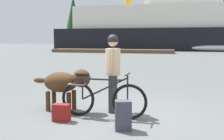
% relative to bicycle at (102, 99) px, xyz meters
% --- Properties ---
extents(ground_plane, '(160.00, 160.00, 0.00)m').
position_rel_bicycle_xyz_m(ground_plane, '(0.33, 0.18, -0.38)').
color(ground_plane, '#595B5B').
extents(bicycle, '(1.78, 0.44, 0.91)m').
position_rel_bicycle_xyz_m(bicycle, '(0.00, 0.00, 0.00)').
color(bicycle, black).
rests_on(bicycle, ground_plane).
extents(person_cyclist, '(0.32, 0.53, 1.67)m').
position_rel_bicycle_xyz_m(person_cyclist, '(0.09, 0.49, 0.62)').
color(person_cyclist, '#333338').
rests_on(person_cyclist, ground_plane).
extents(dog, '(1.34, 0.52, 0.93)m').
position_rel_bicycle_xyz_m(dog, '(-0.94, 0.32, 0.24)').
color(dog, '#472D19').
rests_on(dog, ground_plane).
extents(backpack, '(0.32, 0.27, 0.52)m').
position_rel_bicycle_xyz_m(backpack, '(0.57, -0.66, -0.12)').
color(backpack, '#3F3F4C').
rests_on(backpack, ground_plane).
extents(handbag_pannier, '(0.33, 0.19, 0.33)m').
position_rel_bicycle_xyz_m(handbag_pannier, '(-0.69, -0.44, -0.22)').
color(handbag_pannier, maroon).
rests_on(handbag_pannier, ground_plane).
extents(dock_pier, '(14.33, 2.25, 0.40)m').
position_rel_bicycle_xyz_m(dock_pier, '(-6.54, 26.09, -0.18)').
color(dock_pier, brown).
rests_on(dock_pier, ground_plane).
extents(ferry_boat, '(27.06, 7.44, 8.67)m').
position_rel_bicycle_xyz_m(ferry_boat, '(-3.05, 35.39, 2.66)').
color(ferry_boat, black).
rests_on(ferry_boat, ground_plane).
extents(sailboat_moored, '(8.12, 2.27, 9.19)m').
position_rel_bicycle_xyz_m(sailboat_moored, '(5.74, 32.39, 0.12)').
color(sailboat_moored, silver).
rests_on(sailboat_moored, ground_plane).
extents(pine_tree_far_left, '(3.38, 3.38, 10.24)m').
position_rel_bicycle_xyz_m(pine_tree_far_left, '(-20.09, 47.44, 5.94)').
color(pine_tree_far_left, '#4C331E').
rests_on(pine_tree_far_left, ground_plane).
extents(pine_tree_center, '(3.47, 3.47, 12.21)m').
position_rel_bicycle_xyz_m(pine_tree_center, '(-4.35, 48.30, 7.35)').
color(pine_tree_center, '#4C331E').
rests_on(pine_tree_center, ground_plane).
extents(pine_tree_mid_back, '(4.24, 4.24, 9.70)m').
position_rel_bicycle_xyz_m(pine_tree_mid_back, '(9.31, 55.51, 5.68)').
color(pine_tree_mid_back, '#4C331E').
rests_on(pine_tree_mid_back, ground_plane).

